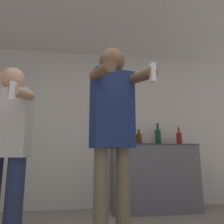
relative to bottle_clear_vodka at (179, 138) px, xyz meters
The scene contains 9 objects.
wall_back 1.41m from the bottle_clear_vodka, behind, with size 7.00×0.06×2.55m.
ceiling_slab 2.34m from the bottle_clear_vodka, 140.02° to the right, with size 7.00×3.22×0.05m.
counter 0.77m from the bottle_clear_vodka, behind, with size 1.30×0.56×0.97m.
bottle_clear_vodka is the anchor object (origin of this frame).
bottle_amber_bourbon 0.36m from the bottle_clear_vodka, behind, with size 0.09×0.09×0.35m.
bottle_red_label 0.68m from the bottle_clear_vodka, behind, with size 0.09×0.09×0.26m.
bottle_short_whiskey 0.85m from the bottle_clear_vodka, behind, with size 0.06×0.06×0.33m.
person_woman_foreground 2.10m from the bottle_clear_vodka, 129.69° to the right, with size 0.49×0.58×1.74m.
person_man_side 2.63m from the bottle_clear_vodka, 147.86° to the right, with size 0.46×0.53×1.59m.
Camera 1 is at (-0.23, -0.88, 0.81)m, focal length 35.00 mm.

